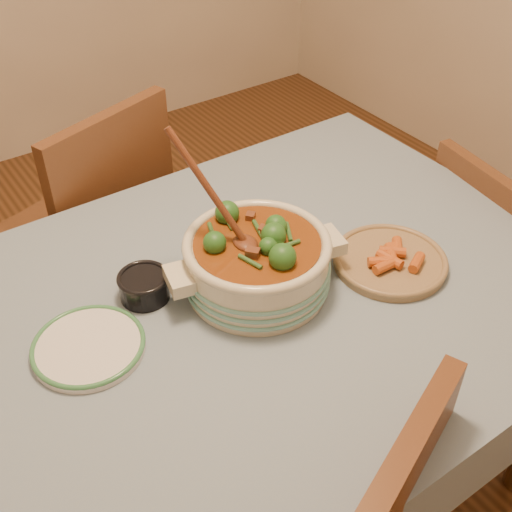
{
  "coord_description": "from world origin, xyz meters",
  "views": [
    {
      "loc": [
        -0.49,
        -0.85,
        1.7
      ],
      "look_at": [
        0.1,
        -0.0,
        0.86
      ],
      "focal_mm": 45.0,
      "sensor_mm": 36.0,
      "label": 1
    }
  ],
  "objects_px": {
    "white_plate": "(88,346)",
    "chair_far": "(98,223)",
    "fried_plate": "(390,259)",
    "dining_table": "(219,342)",
    "chair_right": "(490,265)",
    "condiment_bowl": "(144,285)",
    "stew_casserole": "(257,259)"
  },
  "relations": [
    {
      "from": "white_plate",
      "to": "chair_far",
      "type": "relative_size",
      "value": 0.25
    },
    {
      "from": "white_plate",
      "to": "fried_plate",
      "type": "height_order",
      "value": "fried_plate"
    },
    {
      "from": "dining_table",
      "to": "chair_right",
      "type": "xyz_separation_m",
      "value": [
        0.93,
        -0.04,
        -0.2
      ]
    },
    {
      "from": "condiment_bowl",
      "to": "chair_far",
      "type": "bearing_deg",
      "value": 78.56
    },
    {
      "from": "chair_far",
      "to": "chair_right",
      "type": "xyz_separation_m",
      "value": [
        0.91,
        -0.79,
        -0.06
      ]
    },
    {
      "from": "fried_plate",
      "to": "chair_right",
      "type": "height_order",
      "value": "chair_right"
    },
    {
      "from": "dining_table",
      "to": "white_plate",
      "type": "distance_m",
      "value": 0.29
    },
    {
      "from": "stew_casserole",
      "to": "condiment_bowl",
      "type": "height_order",
      "value": "stew_casserole"
    },
    {
      "from": "dining_table",
      "to": "fried_plate",
      "type": "xyz_separation_m",
      "value": [
        0.41,
        -0.09,
        0.11
      ]
    },
    {
      "from": "stew_casserole",
      "to": "condiment_bowl",
      "type": "relative_size",
      "value": 2.99
    },
    {
      "from": "stew_casserole",
      "to": "white_plate",
      "type": "distance_m",
      "value": 0.39
    },
    {
      "from": "stew_casserole",
      "to": "chair_far",
      "type": "distance_m",
      "value": 0.8
    },
    {
      "from": "fried_plate",
      "to": "chair_far",
      "type": "xyz_separation_m",
      "value": [
        -0.38,
        0.85,
        -0.25
      ]
    },
    {
      "from": "white_plate",
      "to": "chair_right",
      "type": "xyz_separation_m",
      "value": [
        1.2,
        -0.09,
        -0.3
      ]
    },
    {
      "from": "dining_table",
      "to": "chair_far",
      "type": "bearing_deg",
      "value": 88.15
    },
    {
      "from": "white_plate",
      "to": "condiment_bowl",
      "type": "distance_m",
      "value": 0.18
    },
    {
      "from": "fried_plate",
      "to": "chair_right",
      "type": "xyz_separation_m",
      "value": [
        0.53,
        0.06,
        -0.31
      ]
    },
    {
      "from": "dining_table",
      "to": "condiment_bowl",
      "type": "xyz_separation_m",
      "value": [
        -0.1,
        0.13,
        0.12
      ]
    },
    {
      "from": "fried_plate",
      "to": "chair_far",
      "type": "distance_m",
      "value": 0.96
    },
    {
      "from": "white_plate",
      "to": "chair_far",
      "type": "distance_m",
      "value": 0.79
    },
    {
      "from": "dining_table",
      "to": "stew_casserole",
      "type": "relative_size",
      "value": 4.16
    },
    {
      "from": "chair_right",
      "to": "condiment_bowl",
      "type": "bearing_deg",
      "value": 89.22
    },
    {
      "from": "stew_casserole",
      "to": "fried_plate",
      "type": "height_order",
      "value": "stew_casserole"
    },
    {
      "from": "fried_plate",
      "to": "chair_far",
      "type": "bearing_deg",
      "value": 114.39
    },
    {
      "from": "stew_casserole",
      "to": "chair_right",
      "type": "bearing_deg",
      "value": -3.83
    },
    {
      "from": "white_plate",
      "to": "chair_right",
      "type": "distance_m",
      "value": 1.24
    },
    {
      "from": "white_plate",
      "to": "chair_right",
      "type": "height_order",
      "value": "chair_right"
    },
    {
      "from": "chair_far",
      "to": "dining_table",
      "type": "bearing_deg",
      "value": 69.83
    },
    {
      "from": "white_plate",
      "to": "condiment_bowl",
      "type": "relative_size",
      "value": 1.74
    },
    {
      "from": "stew_casserole",
      "to": "chair_right",
      "type": "height_order",
      "value": "stew_casserole"
    },
    {
      "from": "condiment_bowl",
      "to": "chair_right",
      "type": "relative_size",
      "value": 0.16
    },
    {
      "from": "white_plate",
      "to": "dining_table",
      "type": "bearing_deg",
      "value": -11.67
    }
  ]
}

